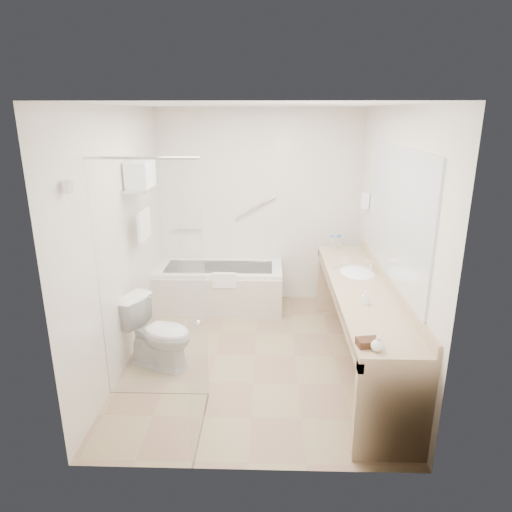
{
  "coord_description": "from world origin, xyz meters",
  "views": [
    {
      "loc": [
        0.13,
        -4.24,
        2.44
      ],
      "look_at": [
        0.0,
        0.3,
        1.0
      ],
      "focal_mm": 32.0,
      "sensor_mm": 36.0,
      "label": 1
    }
  ],
  "objects_px": {
    "water_bottle_left": "(337,243)",
    "amenity_basket": "(368,342)",
    "bathtub": "(220,287)",
    "vanity_counter": "(360,306)",
    "toilet": "(159,333)"
  },
  "relations": [
    {
      "from": "water_bottle_left",
      "to": "toilet",
      "type": "bearing_deg",
      "value": -146.52
    },
    {
      "from": "vanity_counter",
      "to": "toilet",
      "type": "relative_size",
      "value": 3.77
    },
    {
      "from": "water_bottle_left",
      "to": "amenity_basket",
      "type": "bearing_deg",
      "value": -92.7
    },
    {
      "from": "vanity_counter",
      "to": "amenity_basket",
      "type": "xyz_separation_m",
      "value": [
        -0.18,
        -1.17,
        0.24
      ]
    },
    {
      "from": "bathtub",
      "to": "vanity_counter",
      "type": "xyz_separation_m",
      "value": [
        1.52,
        -1.39,
        0.36
      ]
    },
    {
      "from": "vanity_counter",
      "to": "amenity_basket",
      "type": "height_order",
      "value": "vanity_counter"
    },
    {
      "from": "toilet",
      "to": "bathtub",
      "type": "bearing_deg",
      "value": 5.31
    },
    {
      "from": "vanity_counter",
      "to": "amenity_basket",
      "type": "distance_m",
      "value": 1.2
    },
    {
      "from": "amenity_basket",
      "to": "toilet",
      "type": "bearing_deg",
      "value": 148.26
    },
    {
      "from": "bathtub",
      "to": "water_bottle_left",
      "type": "distance_m",
      "value": 1.61
    },
    {
      "from": "toilet",
      "to": "amenity_basket",
      "type": "distance_m",
      "value": 2.18
    },
    {
      "from": "amenity_basket",
      "to": "vanity_counter",
      "type": "bearing_deg",
      "value": 81.29
    },
    {
      "from": "bathtub",
      "to": "vanity_counter",
      "type": "height_order",
      "value": "vanity_counter"
    },
    {
      "from": "toilet",
      "to": "water_bottle_left",
      "type": "relative_size",
      "value": 4.03
    },
    {
      "from": "bathtub",
      "to": "toilet",
      "type": "distance_m",
      "value": 1.52
    }
  ]
}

